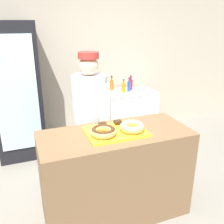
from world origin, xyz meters
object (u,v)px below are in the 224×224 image
at_px(bottle_amber, 112,85).
at_px(baker_person, 91,120).
at_px(bottle_orange, 123,87).
at_px(donut_chocolate_glaze, 103,131).
at_px(brownie_back_left, 103,125).
at_px(donut_light_glaze, 132,127).
at_px(serving_tray, 116,132).
at_px(brownie_back_right, 118,122).
at_px(bottle_blue, 129,86).
at_px(chest_freezer, 129,113).
at_px(bottle_red, 131,84).
at_px(beverage_fridge, 16,92).

bearing_deg(bottle_amber, baker_person, -120.08).
relative_size(baker_person, bottle_orange, 7.45).
distance_m(donut_chocolate_glaze, baker_person, 0.67).
bearing_deg(brownie_back_left, donut_light_glaze, -41.64).
height_order(serving_tray, brownie_back_right, brownie_back_right).
bearing_deg(baker_person, brownie_back_left, -89.66).
distance_m(baker_person, bottle_blue, 1.54).
distance_m(donut_light_glaze, chest_freezer, 2.06).
bearing_deg(bottle_orange, bottle_red, 34.30).
bearing_deg(donut_light_glaze, serving_tray, 157.79).
bearing_deg(beverage_fridge, baker_person, -55.41).
bearing_deg(brownie_back_right, baker_person, 110.44).
relative_size(donut_light_glaze, beverage_fridge, 0.13).
height_order(donut_chocolate_glaze, chest_freezer, donut_chocolate_glaze).
bearing_deg(bottle_blue, donut_chocolate_glaze, -120.93).
relative_size(beverage_fridge, bottle_red, 8.03).
height_order(brownie_back_left, chest_freezer, brownie_back_left).
xyz_separation_m(donut_light_glaze, chest_freezer, (0.79, 1.80, -0.60)).
distance_m(brownie_back_left, bottle_amber, 1.93).
distance_m(beverage_fridge, bottle_blue, 1.81).
bearing_deg(donut_light_glaze, donut_chocolate_glaze, 180.00).
distance_m(donut_chocolate_glaze, bottle_amber, 2.14).
relative_size(donut_chocolate_glaze, bottle_amber, 0.98).
relative_size(serving_tray, bottle_amber, 2.28).
height_order(brownie_back_right, bottle_blue, bottle_blue).
height_order(donut_light_glaze, brownie_back_right, donut_light_glaze).
distance_m(serving_tray, brownie_back_left, 0.17).
distance_m(bottle_blue, bottle_orange, 0.12).
bearing_deg(bottle_orange, donut_chocolate_glaze, -118.52).
height_order(donut_chocolate_glaze, bottle_red, bottle_red).
xyz_separation_m(bottle_red, bottle_orange, (-0.19, -0.13, -0.01)).
bearing_deg(bottle_amber, bottle_blue, -33.06).
relative_size(donut_chocolate_glaze, baker_person, 0.15).
xyz_separation_m(baker_person, chest_freezer, (1.02, 1.15, -0.45)).
distance_m(brownie_back_right, bottle_orange, 1.75).
relative_size(donut_chocolate_glaze, bottle_orange, 1.11).
height_order(bottle_red, bottle_amber, bottle_amber).
relative_size(baker_person, chest_freezer, 1.86).
relative_size(donut_light_glaze, bottle_orange, 1.11).
height_order(brownie_back_left, bottle_orange, bottle_orange).
xyz_separation_m(donut_light_glaze, brownie_back_right, (-0.06, 0.20, -0.02)).
height_order(donut_chocolate_glaze, brownie_back_left, donut_chocolate_glaze).
xyz_separation_m(chest_freezer, bottle_orange, (-0.12, -0.02, 0.49)).
distance_m(donut_light_glaze, brownie_back_right, 0.21).
height_order(serving_tray, chest_freezer, serving_tray).
distance_m(brownie_back_right, beverage_fridge, 1.86).
relative_size(brownie_back_left, baker_person, 0.04).
bearing_deg(chest_freezer, bottle_orange, -171.51).
relative_size(donut_chocolate_glaze, beverage_fridge, 0.13).
bearing_deg(donut_light_glaze, baker_person, 109.53).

